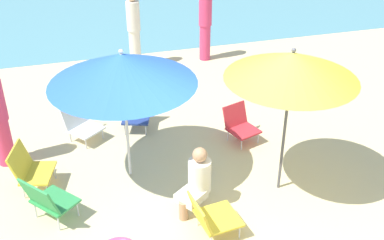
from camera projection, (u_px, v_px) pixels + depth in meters
ground_plane at (240, 223)px, 6.16m from camera, size 40.00×40.00×0.00m
umbrella_yellow at (292, 66)px, 5.86m from camera, size 1.69×1.69×2.13m
umbrella_blue at (122, 69)px, 6.23m from camera, size 2.01×2.01×1.98m
beach_chair_a at (47, 199)px, 6.01m from camera, size 0.74×0.75×0.69m
beach_chair_b at (29, 168)px, 6.61m from camera, size 0.63×0.67×0.67m
beach_chair_c at (137, 112)px, 8.13m from camera, size 0.59×0.65×0.54m
beach_chair_d at (80, 123)px, 7.80m from camera, size 0.71×0.72×0.61m
beach_chair_e at (240, 124)px, 7.78m from camera, size 0.58×0.63×0.58m
beach_chair_f at (211, 216)px, 5.85m from camera, size 0.63×0.58×0.57m
person_a at (197, 179)px, 6.20m from camera, size 0.53×0.49×0.92m
person_b at (205, 24)px, 10.45m from camera, size 0.28×0.28×1.63m
person_d at (134, 29)px, 10.10m from camera, size 0.28×0.28×1.66m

